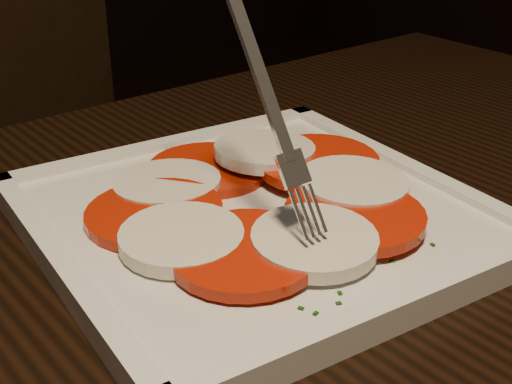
{
  "coord_description": "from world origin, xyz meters",
  "views": [
    {
      "loc": [
        -0.06,
        -0.34,
        1.01
      ],
      "look_at": [
        0.2,
        0.05,
        0.78
      ],
      "focal_mm": 50.0,
      "sensor_mm": 36.0,
      "label": 1
    }
  ],
  "objects": [
    {
      "name": "chair",
      "position": [
        0.28,
        0.85,
        0.53
      ],
      "size": [
        0.48,
        0.48,
        0.93
      ],
      "rotation": [
        0.0,
        0.0,
        0.16
      ],
      "color": "black",
      "rests_on": "ground"
    },
    {
      "name": "fork",
      "position": [
        0.19,
        0.02,
        0.86
      ],
      "size": [
        0.05,
        0.11,
        0.16
      ],
      "primitive_type": null,
      "rotation": [
        0.0,
        0.0,
        0.07
      ],
      "color": "white",
      "rests_on": "caprese_salad"
    },
    {
      "name": "plate",
      "position": [
        0.2,
        0.05,
        0.76
      ],
      "size": [
        0.32,
        0.32,
        0.01
      ],
      "primitive_type": "cube",
      "rotation": [
        0.0,
        0.0,
        -0.03
      ],
      "color": "silver",
      "rests_on": "table"
    },
    {
      "name": "caprese_salad",
      "position": [
        0.2,
        0.05,
        0.77
      ],
      "size": [
        0.25,
        0.27,
        0.02
      ],
      "color": "#BA1704",
      "rests_on": "plate"
    }
  ]
}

